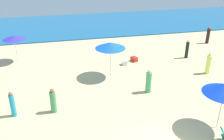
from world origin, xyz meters
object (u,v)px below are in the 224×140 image
object	(u,v)px
beachgoer_2	(208,35)
beachgoer_4	(149,82)
umbrella_1	(110,45)
umbrella_2	(14,37)
beachgoer_3	(187,49)
beachgoer_0	(53,101)
beachgoer_7	(13,105)
cooler_box_1	(134,59)
beachgoer_5	(208,64)
cooler_box_0	(125,62)

from	to	relation	value
beachgoer_2	beachgoer_4	bearing A→B (deg)	-77.27
umbrella_1	umbrella_2	distance (m)	8.45
umbrella_1	beachgoer_2	distance (m)	12.62
beachgoer_3	beachgoer_4	world-z (taller)	beachgoer_3
beachgoer_0	beachgoer_7	world-z (taller)	beachgoer_7
umbrella_2	beachgoer_7	xyz separation A→B (m)	(0.66, -8.27, -1.40)
umbrella_1	cooler_box_1	distance (m)	4.17
umbrella_2	beachgoer_5	bearing A→B (deg)	-21.39
beachgoer_0	beachgoer_3	size ratio (longest dim) A/B	0.91
beachgoer_2	beachgoer_5	bearing A→B (deg)	-59.70
beachgoer_5	beachgoer_2	bearing A→B (deg)	-144.89
umbrella_1	beachgoer_2	xyz separation A→B (m)	(11.37, 5.22, -1.62)
cooler_box_0	beachgoer_0	bearing A→B (deg)	-38.22
beachgoer_3	beachgoer_5	bearing A→B (deg)	-36.34
umbrella_2	beachgoer_0	world-z (taller)	umbrella_2
beachgoer_0	cooler_box_1	distance (m)	9.26
umbrella_2	cooler_box_1	bearing A→B (deg)	-12.53
beachgoer_0	cooler_box_0	world-z (taller)	beachgoer_0
beachgoer_0	beachgoer_2	distance (m)	18.06
umbrella_2	beachgoer_2	world-z (taller)	umbrella_2
beachgoer_4	beachgoer_7	bearing A→B (deg)	-81.17
umbrella_2	umbrella_1	bearing A→B (deg)	-32.23
beachgoer_3	beachgoer_4	bearing A→B (deg)	-84.66
beachgoer_5	cooler_box_1	world-z (taller)	beachgoer_5
umbrella_2	cooler_box_1	size ratio (longest dim) A/B	4.05
umbrella_1	beachgoer_4	xyz separation A→B (m)	(1.94, -2.90, -1.69)
cooler_box_1	umbrella_2	bearing A→B (deg)	55.91
beachgoer_5	beachgoer_4	bearing A→B (deg)	-5.88
beachgoer_2	beachgoer_3	world-z (taller)	beachgoer_2
beachgoer_0	beachgoer_3	xyz separation A→B (m)	(11.61, 5.93, 0.10)
umbrella_2	beachgoer_4	world-z (taller)	umbrella_2
beachgoer_7	cooler_box_0	xyz separation A→B (m)	(8.11, 5.57, -0.54)
cooler_box_1	cooler_box_0	bearing A→B (deg)	96.94
beachgoer_2	beachgoer_5	distance (m)	7.54
umbrella_1	umbrella_2	xyz separation A→B (m)	(-7.14, 4.50, -0.31)
beachgoer_5	umbrella_2	bearing A→B (deg)	-44.58
beachgoer_5	beachgoer_7	size ratio (longest dim) A/B	1.08
beachgoer_2	beachgoer_5	world-z (taller)	beachgoer_2
beachgoer_2	cooler_box_1	world-z (taller)	beachgoer_2
umbrella_1	cooler_box_0	world-z (taller)	umbrella_1
umbrella_2	beachgoer_5	size ratio (longest dim) A/B	1.39
cooler_box_0	beachgoer_5	bearing A→B (deg)	70.38
beachgoer_4	cooler_box_0	distance (m)	4.75
umbrella_2	beachgoer_5	distance (m)	15.69
beachgoer_4	beachgoer_7	xyz separation A→B (m)	(-8.42, -0.86, -0.02)
beachgoer_0	cooler_box_0	size ratio (longest dim) A/B	3.04
beachgoer_2	beachgoer_3	distance (m)	5.10
umbrella_1	cooler_box_0	xyz separation A→B (m)	(1.63, 1.80, -2.25)
cooler_box_0	beachgoer_4	bearing A→B (deg)	11.56
umbrella_2	beachgoer_3	bearing A→B (deg)	-9.52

